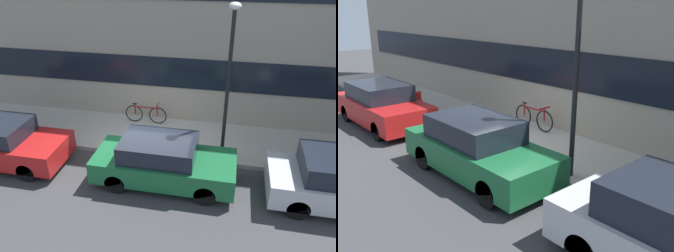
{
  "view_description": "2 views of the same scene",
  "coord_description": "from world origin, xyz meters",
  "views": [
    {
      "loc": [
        2.37,
        -8.43,
        5.91
      ],
      "look_at": [
        0.55,
        0.42,
        1.01
      ],
      "focal_mm": 35.0,
      "sensor_mm": 36.0,
      "label": 1
    },
    {
      "loc": [
        7.07,
        -5.76,
        3.71
      ],
      "look_at": [
        0.17,
        0.26,
        0.8
      ],
      "focal_mm": 40.0,
      "sensor_mm": 36.0,
      "label": 2
    }
  ],
  "objects": [
    {
      "name": "parked_car_green",
      "position": [
        0.71,
        -1.05,
        0.68
      ],
      "size": [
        3.93,
        1.64,
        1.37
      ],
      "color": "#195B33",
      "rests_on": "ground_plane"
    },
    {
      "name": "sidewalk_strip",
      "position": [
        0.0,
        1.29,
        0.07
      ],
      "size": [
        28.0,
        2.58,
        0.15
      ],
      "color": "#A8A399",
      "rests_on": "ground_plane"
    },
    {
      "name": "lamp_post",
      "position": [
        2.29,
        0.32,
        2.99
      ],
      "size": [
        0.32,
        0.32,
        4.6
      ],
      "color": "black",
      "rests_on": "sidewalk_strip"
    },
    {
      "name": "fire_hydrant",
      "position": [
        -4.93,
        0.54,
        0.5
      ],
      "size": [
        0.48,
        0.27,
        0.7
      ],
      "color": "red",
      "rests_on": "sidewalk_strip"
    },
    {
      "name": "ground_plane",
      "position": [
        0.0,
        0.0,
        0.0
      ],
      "size": [
        56.0,
        56.0,
        0.0
      ],
      "primitive_type": "plane",
      "color": "#38383A"
    },
    {
      "name": "bicycle",
      "position": [
        -0.62,
        2.08,
        0.53
      ],
      "size": [
        1.57,
        0.44,
        0.76
      ],
      "rotation": [
        0.0,
        0.0,
        0.01
      ],
      "color": "black",
      "rests_on": "sidewalk_strip"
    }
  ]
}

